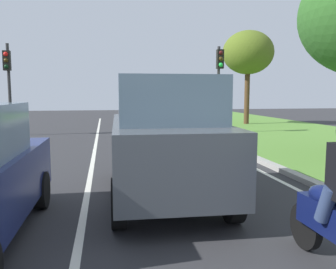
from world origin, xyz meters
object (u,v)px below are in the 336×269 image
traffic_light_near_right (219,74)px  tree_roadside_far (248,53)px  traffic_light_overhead_left (8,75)px  car_suv_ahead (164,137)px

traffic_light_near_right → tree_roadside_far: bearing=54.1°
traffic_light_overhead_left → tree_roadside_far: tree_roadside_far is taller
traffic_light_overhead_left → traffic_light_near_right: bearing=-6.3°
traffic_light_overhead_left → tree_roadside_far: 13.84m
tree_roadside_far → car_suv_ahead: bearing=-118.1°
traffic_light_near_right → traffic_light_overhead_left: 9.90m
car_suv_ahead → traffic_light_overhead_left: bearing=118.6°
car_suv_ahead → tree_roadside_far: bearing=63.9°
traffic_light_near_right → tree_roadside_far: 6.04m
traffic_light_near_right → traffic_light_overhead_left: size_ratio=0.99×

